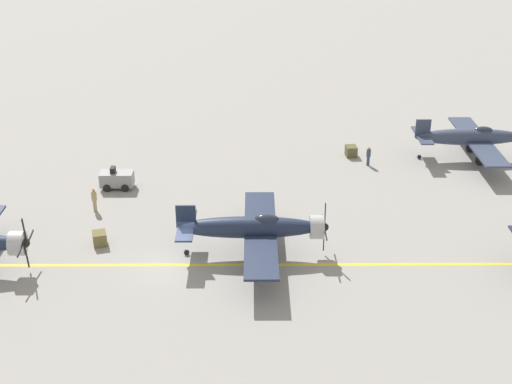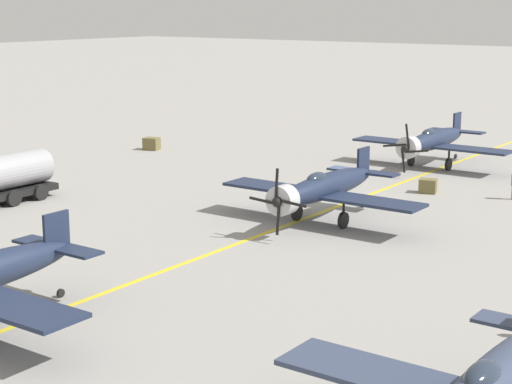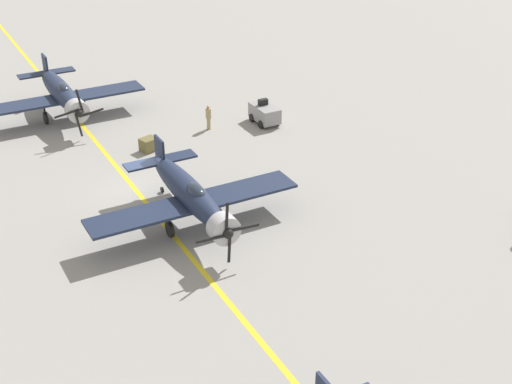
{
  "view_description": "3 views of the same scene",
  "coord_description": "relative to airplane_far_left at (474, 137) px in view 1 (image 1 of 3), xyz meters",
  "views": [
    {
      "loc": [
        39.9,
        5.05,
        23.79
      ],
      "look_at": [
        -3.62,
        5.27,
        3.53
      ],
      "focal_mm": 50.0,
      "sensor_mm": 36.0,
      "label": 1
    },
    {
      "loc": [
        -25.22,
        44.87,
        11.93
      ],
      "look_at": [
        0.49,
        9.06,
        2.22
      ],
      "focal_mm": 60.0,
      "sensor_mm": 36.0,
      "label": 2
    },
    {
      "loc": [
        11.82,
        36.92,
        20.87
      ],
      "look_at": [
        -3.07,
        9.46,
        3.81
      ],
      "focal_mm": 50.0,
      "sensor_mm": 36.0,
      "label": 3
    }
  ],
  "objects": [
    {
      "name": "supply_crate_mid_lane",
      "position": [
        -0.68,
        -10.5,
        -1.55
      ],
      "size": [
        1.19,
        1.02,
        0.93
      ],
      "primitive_type": "cube",
      "rotation": [
        0.0,
        0.0,
        0.09
      ],
      "color": "brown",
      "rests_on": "ground"
    },
    {
      "name": "airplane_far_left",
      "position": [
        0.0,
        0.0,
        0.0
      ],
      "size": [
        12.0,
        9.98,
        3.65
      ],
      "rotation": [
        0.0,
        0.0,
        -0.1
      ],
      "color": "#353F59",
      "rests_on": "ground"
    },
    {
      "name": "tow_tractor",
      "position": [
        6.01,
        -30.08,
        -1.22
      ],
      "size": [
        1.57,
        2.6,
        1.79
      ],
      "color": "gray",
      "rests_on": "ground"
    },
    {
      "name": "ground_crew_inspecting",
      "position": [
        1.42,
        -9.3,
        -1.09
      ],
      "size": [
        0.37,
        0.37,
        1.69
      ],
      "color": "#334256",
      "rests_on": "ground"
    },
    {
      "name": "supply_crate_by_tanker",
      "position": [
        15.28,
        -29.68,
        -1.56
      ],
      "size": [
        1.29,
        1.16,
        0.9
      ],
      "primitive_type": "cube",
      "rotation": [
        0.0,
        0.0,
        0.28
      ],
      "color": "brown",
      "rests_on": "ground"
    },
    {
      "name": "taxiway_stripe",
      "position": [
        18.08,
        -24.28,
        -2.01
      ],
      "size": [
        0.3,
        160.0,
        0.01
      ],
      "primitive_type": "cube",
      "color": "yellow",
      "rests_on": "ground"
    },
    {
      "name": "ground_crew_walking",
      "position": [
        10.13,
        -31.03,
        -1.01
      ],
      "size": [
        0.4,
        0.4,
        1.83
      ],
      "color": "tan",
      "rests_on": "ground"
    },
    {
      "name": "airplane_mid_center",
      "position": [
        16.74,
        -19.08,
        0.0
      ],
      "size": [
        12.0,
        9.98,
        3.8
      ],
      "rotation": [
        0.0,
        0.0,
        -0.01
      ],
      "color": "#1D2841",
      "rests_on": "ground"
    },
    {
      "name": "ground_plane",
      "position": [
        18.08,
        -24.28,
        -2.01
      ],
      "size": [
        400.0,
        400.0,
        0.0
      ],
      "primitive_type": "plane",
      "color": "gray"
    }
  ]
}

